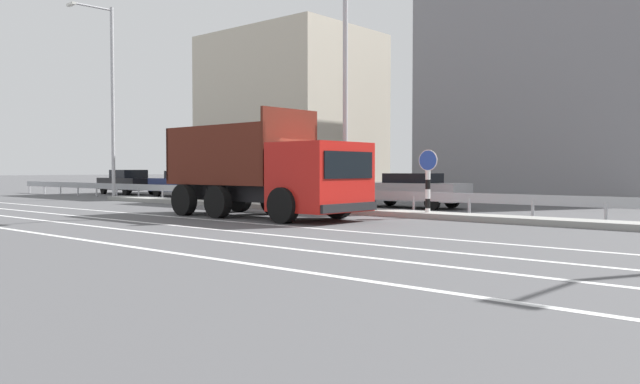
# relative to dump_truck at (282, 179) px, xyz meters

# --- Properties ---
(ground_plane) EXTENTS (320.00, 320.00, 0.00)m
(ground_plane) POSITION_rel_dump_truck_xyz_m (0.93, 0.74, -1.24)
(ground_plane) COLOR #4C4C4F
(lane_strip_0) EXTENTS (57.99, 0.16, 0.01)m
(lane_strip_0) POSITION_rel_dump_truck_xyz_m (-0.94, -1.78, -1.24)
(lane_strip_0) COLOR silver
(lane_strip_0) RESTS_ON ground_plane
(lane_strip_1) EXTENTS (57.99, 0.16, 0.01)m
(lane_strip_1) POSITION_rel_dump_truck_xyz_m (-0.94, -3.67, -1.24)
(lane_strip_1) COLOR silver
(lane_strip_1) RESTS_ON ground_plane
(lane_strip_2) EXTENTS (57.99, 0.16, 0.01)m
(lane_strip_2) POSITION_rel_dump_truck_xyz_m (-0.94, -5.26, -1.24)
(lane_strip_2) COLOR silver
(lane_strip_2) RESTS_ON ground_plane
(lane_strip_3) EXTENTS (57.99, 0.16, 0.01)m
(lane_strip_3) POSITION_rel_dump_truck_xyz_m (-0.94, -7.13, -1.24)
(lane_strip_3) COLOR silver
(lane_strip_3) RESTS_ON ground_plane
(median_island) EXTENTS (31.89, 1.10, 0.18)m
(median_island) POSITION_rel_dump_truck_xyz_m (0.93, 3.31, -1.15)
(median_island) COLOR gray
(median_island) RESTS_ON ground_plane
(median_guardrail) EXTENTS (57.99, 0.09, 0.78)m
(median_guardrail) POSITION_rel_dump_truck_xyz_m (0.93, 4.57, -0.67)
(median_guardrail) COLOR #9EA0A5
(median_guardrail) RESTS_ON ground_plane
(dump_truck) EXTENTS (7.44, 2.86, 3.43)m
(dump_truck) POSITION_rel_dump_truck_xyz_m (0.00, 0.00, 0.00)
(dump_truck) COLOR red
(dump_truck) RESTS_ON ground_plane
(median_road_sign) EXTENTS (0.68, 0.16, 2.18)m
(median_road_sign) POSITION_rel_dump_truck_xyz_m (3.31, 3.31, -0.11)
(median_road_sign) COLOR white
(median_road_sign) RESTS_ON ground_plane
(street_lamp_0) EXTENTS (0.71, 2.32, 9.92)m
(street_lamp_0) POSITION_rel_dump_truck_xyz_m (-15.62, 3.32, 4.22)
(street_lamp_0) COLOR #ADADB2
(street_lamp_0) RESTS_ON ground_plane
(street_lamp_1) EXTENTS (0.71, 2.05, 8.60)m
(street_lamp_1) POSITION_rel_dump_truck_xyz_m (-0.13, 3.25, 3.52)
(street_lamp_1) COLOR #ADADB2
(street_lamp_1) RESTS_ON ground_plane
(parked_car_0) EXTENTS (4.92, 2.21, 1.53)m
(parked_car_0) POSITION_rel_dump_truck_xyz_m (-20.83, 7.57, -0.47)
(parked_car_0) COLOR black
(parked_car_0) RESTS_ON ground_plane
(parked_car_1) EXTENTS (4.62, 2.00, 1.48)m
(parked_car_1) POSITION_rel_dump_truck_xyz_m (-15.39, 7.85, -0.48)
(parked_car_1) COLOR navy
(parked_car_1) RESTS_ON ground_plane
(parked_car_2) EXTENTS (3.92, 2.00, 1.59)m
(parked_car_2) POSITION_rel_dump_truck_xyz_m (-10.42, 7.18, -0.46)
(parked_car_2) COLOR #B27A14
(parked_car_2) RESTS_ON ground_plane
(parked_car_3) EXTENTS (4.34, 1.84, 1.26)m
(parked_car_3) POSITION_rel_dump_truck_xyz_m (-5.67, 7.80, -0.59)
(parked_car_3) COLOR black
(parked_car_3) RESTS_ON ground_plane
(parked_car_4) EXTENTS (4.74, 2.11, 1.40)m
(parked_car_4) POSITION_rel_dump_truck_xyz_m (0.06, 7.39, -0.51)
(parked_car_4) COLOR #A3A3A8
(parked_car_4) RESTS_ON ground_plane
(background_building_0) EXTENTS (10.15, 8.02, 10.21)m
(background_building_0) POSITION_rel_dump_truck_xyz_m (-14.29, 15.52, 3.86)
(background_building_0) COLOR beige
(background_building_0) RESTS_ON ground_plane
(background_building_1) EXTENTS (11.93, 9.59, 13.52)m
(background_building_1) POSITION_rel_dump_truck_xyz_m (1.55, 19.35, 5.52)
(background_building_1) COLOR gray
(background_building_1) RESTS_ON ground_plane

